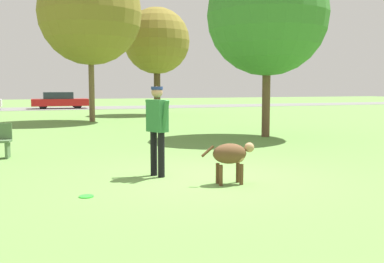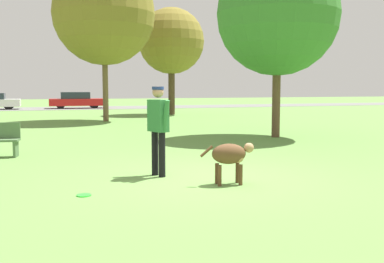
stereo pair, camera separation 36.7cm
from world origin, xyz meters
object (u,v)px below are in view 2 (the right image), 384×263
at_px(person, 158,123).
at_px(tree_far_right, 171,41).
at_px(frisbee, 84,195).
at_px(parked_car_red, 77,100).
at_px(dog, 231,155).
at_px(tree_mid_center, 104,14).
at_px(tree_near_right, 278,14).

bearing_deg(person, tree_far_right, 142.67).
bearing_deg(person, frisbee, -72.80).
relative_size(person, tree_far_right, 0.26).
bearing_deg(parked_car_red, frisbee, -92.52).
height_order(dog, frisbee, dog).
relative_size(dog, parked_car_red, 0.22).
bearing_deg(frisbee, dog, 0.78).
relative_size(person, parked_car_red, 0.39).
distance_m(tree_mid_center, tree_far_right, 6.49).
xyz_separation_m(person, tree_near_right, (5.53, 5.32, 3.11)).
distance_m(person, parked_car_red, 29.25).
bearing_deg(person, tree_near_right, 113.47).
distance_m(tree_near_right, tree_far_right, 13.55).
xyz_separation_m(tree_mid_center, tree_near_right, (4.51, -9.16, -1.16)).
bearing_deg(tree_near_right, person, -136.12).
distance_m(tree_near_right, parked_car_red, 24.65).
height_order(tree_near_right, parked_car_red, tree_near_right).
bearing_deg(tree_near_right, frisbee, -137.37).
height_order(tree_mid_center, parked_car_red, tree_mid_center).
relative_size(frisbee, parked_car_red, 0.05).
bearing_deg(parked_car_red, tree_far_right, -62.49).
relative_size(tree_mid_center, tree_near_right, 1.26).
relative_size(dog, tree_far_right, 0.15).
bearing_deg(tree_mid_center, tree_far_right, 42.89).
height_order(person, tree_near_right, tree_near_right).
height_order(person, dog, person).
relative_size(dog, tree_mid_center, 0.13).
bearing_deg(dog, frisbee, -170.92).
bearing_deg(person, parked_car_red, 158.18).
distance_m(person, dog, 1.60).
xyz_separation_m(dog, frisbee, (-2.53, -0.03, -0.51)).
distance_m(dog, tree_mid_center, 16.33).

